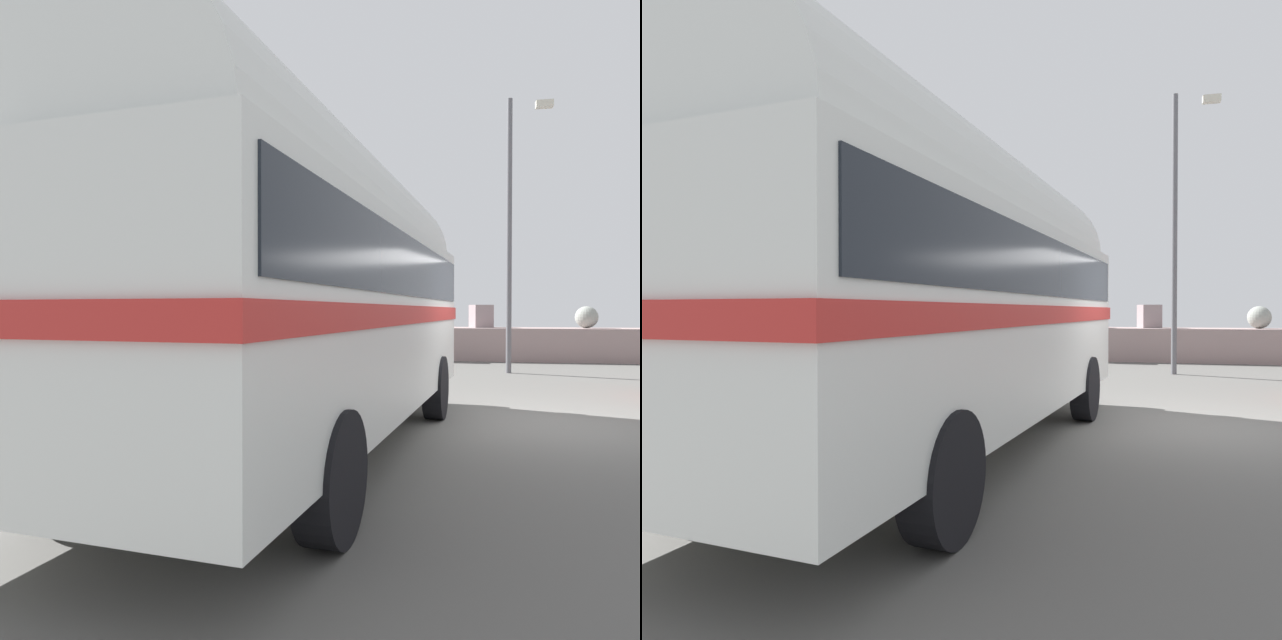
% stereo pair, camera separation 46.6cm
% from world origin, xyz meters
% --- Properties ---
extents(ground, '(32.00, 26.00, 0.02)m').
position_xyz_m(ground, '(0.00, 0.00, 0.01)').
color(ground, '#575653').
extents(breakwater, '(31.36, 2.01, 2.44)m').
position_xyz_m(breakwater, '(-0.18, 11.82, 0.74)').
color(breakwater, gray).
rests_on(breakwater, ground).
extents(vintage_coach, '(3.52, 8.82, 3.70)m').
position_xyz_m(vintage_coach, '(-3.04, -2.31, 2.05)').
color(vintage_coach, black).
rests_on(vintage_coach, ground).
extents(lamp_post, '(1.21, 0.50, 7.26)m').
position_xyz_m(lamp_post, '(0.33, 7.44, 4.05)').
color(lamp_post, '#5B5B60').
rests_on(lamp_post, ground).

